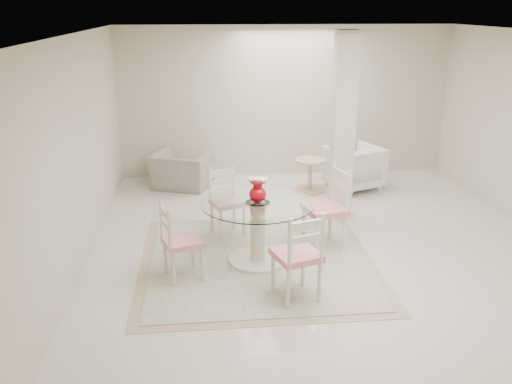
{
  "coord_description": "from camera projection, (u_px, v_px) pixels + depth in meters",
  "views": [
    {
      "loc": [
        -1.5,
        -6.21,
        3.01
      ],
      "look_at": [
        -0.88,
        0.02,
        0.85
      ],
      "focal_mm": 38.0,
      "sensor_mm": 36.0,
      "label": 1
    }
  ],
  "objects": [
    {
      "name": "dining_chair_west",
      "position": [
        177.0,
        236.0,
        6.12
      ],
      "size": [
        0.52,
        0.52,
        1.03
      ],
      "rotation": [
        0.0,
        0.0,
        1.9
      ],
      "color": "beige",
      "rests_on": "ground"
    },
    {
      "name": "room_shell",
      "position": [
        331.0,
        109.0,
        6.35
      ],
      "size": [
        6.02,
        7.02,
        2.71
      ],
      "color": "beige",
      "rests_on": "ground"
    },
    {
      "name": "side_table",
      "position": [
        310.0,
        177.0,
        9.19
      ],
      "size": [
        0.54,
        0.54,
        0.56
      ],
      "color": "tan",
      "rests_on": "ground"
    },
    {
      "name": "dining_chair_north",
      "position": [
        225.0,
        196.0,
        7.4
      ],
      "size": [
        0.53,
        0.53,
        1.03
      ],
      "rotation": [
        0.0,
        0.0,
        0.34
      ],
      "color": "beige",
      "rests_on": "ground"
    },
    {
      "name": "recliner_taupe",
      "position": [
        182.0,
        170.0,
        9.36
      ],
      "size": [
        1.19,
        1.12,
        0.63
      ],
      "primitive_type": "imported",
      "rotation": [
        0.0,
        0.0,
        2.8
      ],
      "color": "gray",
      "rests_on": "ground"
    },
    {
      "name": "area_rug",
      "position": [
        258.0,
        261.0,
        6.7
      ],
      "size": [
        2.87,
        2.87,
        0.02
      ],
      "color": "tan",
      "rests_on": "ground"
    },
    {
      "name": "dining_chair_east",
      "position": [
        330.0,
        202.0,
        6.91
      ],
      "size": [
        0.59,
        0.59,
        1.2
      ],
      "rotation": [
        0.0,
        0.0,
        -1.31
      ],
      "color": "#F4E6C9",
      "rests_on": "ground"
    },
    {
      "name": "red_vase",
      "position": [
        258.0,
        190.0,
        6.4
      ],
      "size": [
        0.24,
        0.21,
        0.31
      ],
      "color": "#A90513",
      "rests_on": "dining_table"
    },
    {
      "name": "dining_table",
      "position": [
        258.0,
        232.0,
        6.57
      ],
      "size": [
        1.37,
        1.37,
        0.79
      ],
      "rotation": [
        0.0,
        0.0,
        0.35
      ],
      "color": "beige",
      "rests_on": "ground"
    },
    {
      "name": "column",
      "position": [
        343.0,
        127.0,
        7.79
      ],
      "size": [
        0.3,
        0.3,
        2.7
      ],
      "primitive_type": "cube",
      "color": "beige",
      "rests_on": "ground"
    },
    {
      "name": "ground",
      "position": [
        324.0,
        253.0,
        6.96
      ],
      "size": [
        7.0,
        7.0,
        0.0
      ],
      "primitive_type": "plane",
      "color": "beige",
      "rests_on": "ground"
    },
    {
      "name": "armchair_white",
      "position": [
        354.0,
        167.0,
        9.31
      ],
      "size": [
        1.05,
        1.06,
        0.75
      ],
      "primitive_type": "imported",
      "rotation": [
        0.0,
        0.0,
        3.51
      ],
      "color": "white",
      "rests_on": "ground"
    },
    {
      "name": "dining_chair_south",
      "position": [
        300.0,
        250.0,
        5.64
      ],
      "size": [
        0.57,
        0.57,
        1.13
      ],
      "rotation": [
        0.0,
        0.0,
        3.45
      ],
      "color": "#F1E9C6",
      "rests_on": "ground"
    }
  ]
}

